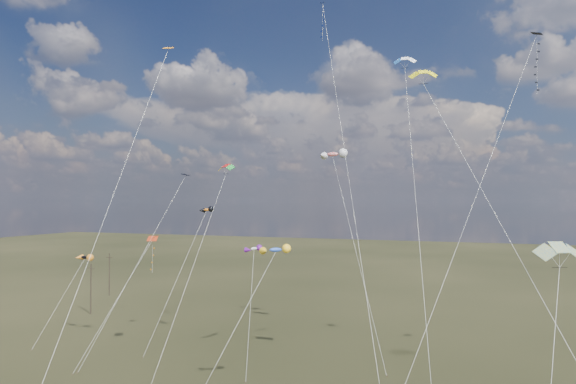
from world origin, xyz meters
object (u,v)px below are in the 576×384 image
(utility_pole_far, at_px, (109,274))
(novelty_black_orange, at_px, (84,257))
(utility_pole_near, at_px, (91,288))
(diamond_black_high, at_px, (529,80))
(parafoil_yellow, at_px, (424,73))

(utility_pole_far, xyz_separation_m, novelty_black_orange, (17.23, -25.69, 6.46))
(utility_pole_near, bearing_deg, diamond_black_high, -11.09)
(utility_pole_far, bearing_deg, parafoil_yellow, -28.01)
(parafoil_yellow, relative_size, novelty_black_orange, 2.74)
(utility_pole_far, height_order, diamond_black_high, diamond_black_high)
(utility_pole_near, relative_size, parafoil_yellow, 0.26)
(utility_pole_far, xyz_separation_m, diamond_black_high, (70.60, -26.27, 25.40))
(utility_pole_near, xyz_separation_m, diamond_black_high, (62.60, -12.27, 25.40))
(diamond_black_high, height_order, parafoil_yellow, diamond_black_high)
(utility_pole_far, bearing_deg, utility_pole_near, -60.26)
(utility_pole_near, relative_size, diamond_black_high, 0.23)
(diamond_black_high, relative_size, parafoil_yellow, 1.14)
(diamond_black_high, height_order, novelty_black_orange, diamond_black_high)
(utility_pole_near, distance_m, novelty_black_orange, 16.23)
(diamond_black_high, bearing_deg, utility_pole_far, 159.59)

